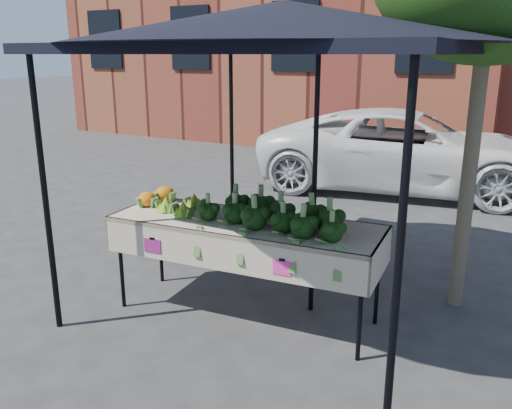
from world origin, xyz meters
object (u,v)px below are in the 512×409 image
at_px(table, 245,269).
at_px(street_tree, 478,98).
at_px(vehicle, 415,41).
at_px(canopy, 283,160).

bearing_deg(table, street_tree, 35.49).
height_order(vehicle, street_tree, vehicle).
bearing_deg(table, canopy, 74.23).
xyz_separation_m(table, street_tree, (1.64, 1.17, 1.48)).
bearing_deg(vehicle, canopy, 171.38).
distance_m(vehicle, street_tree, 4.54).
bearing_deg(street_tree, vehicle, 110.36).
xyz_separation_m(table, vehicle, (0.07, 5.39, 2.05)).
distance_m(table, street_tree, 2.50).
bearing_deg(street_tree, canopy, -155.03).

